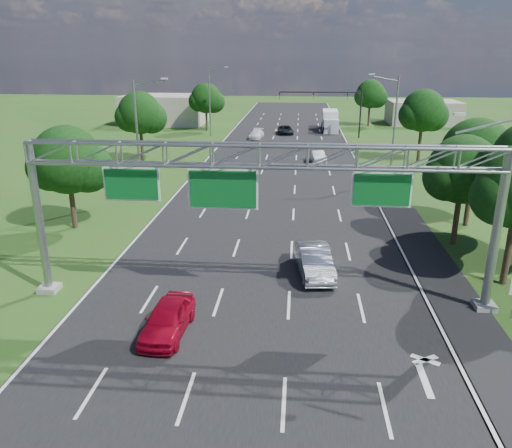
# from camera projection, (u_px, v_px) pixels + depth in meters

# --- Properties ---
(ground) EXTENTS (220.00, 220.00, 0.00)m
(ground) POSITION_uv_depth(u_px,v_px,m) (273.00, 201.00, 42.74)
(ground) COLOR #204C17
(ground) RESTS_ON ground
(road) EXTENTS (18.00, 180.00, 0.02)m
(road) POSITION_uv_depth(u_px,v_px,m) (273.00, 201.00, 42.74)
(road) COLOR black
(road) RESTS_ON ground
(road_flare) EXTENTS (3.00, 30.00, 0.02)m
(road_flare) POSITION_uv_depth(u_px,v_px,m) (446.00, 289.00, 26.83)
(road_flare) COLOR black
(road_flare) RESTS_ON ground
(sign_gantry) EXTENTS (23.50, 1.00, 9.56)m
(sign_gantry) POSITION_uv_depth(u_px,v_px,m) (261.00, 168.00, 23.51)
(sign_gantry) COLOR gray
(sign_gantry) RESTS_ON ground
(traffic_signal) EXTENTS (12.21, 0.24, 7.00)m
(traffic_signal) POSITION_uv_depth(u_px,v_px,m) (337.00, 102.00, 73.42)
(traffic_signal) COLOR black
(traffic_signal) RESTS_ON ground
(streetlight_l_near) EXTENTS (2.97, 0.22, 10.16)m
(streetlight_l_near) POSITION_uv_depth(u_px,v_px,m) (139.00, 134.00, 41.85)
(streetlight_l_near) COLOR gray
(streetlight_l_near) RESTS_ON ground
(streetlight_l_far) EXTENTS (2.97, 0.22, 10.16)m
(streetlight_l_far) POSITION_uv_depth(u_px,v_px,m) (211.00, 98.00, 74.82)
(streetlight_l_far) COLOR gray
(streetlight_l_far) RESTS_ON ground
(streetlight_r_mid) EXTENTS (2.97, 0.22, 10.16)m
(streetlight_r_mid) POSITION_uv_depth(u_px,v_px,m) (393.00, 122.00, 49.42)
(streetlight_r_mid) COLOR gray
(streetlight_r_mid) RESTS_ON ground
(tree_verge_la) EXTENTS (5.76, 4.80, 7.40)m
(tree_verge_la) POSITION_uv_depth(u_px,v_px,m) (69.00, 163.00, 34.82)
(tree_verge_la) COLOR #2D2116
(tree_verge_la) RESTS_ON ground
(tree_verge_lb) EXTENTS (5.76, 4.80, 8.06)m
(tree_verge_lb) POSITION_uv_depth(u_px,v_px,m) (140.00, 115.00, 56.44)
(tree_verge_lb) COLOR #2D2116
(tree_verge_lb) RESTS_ON ground
(tree_verge_lc) EXTENTS (5.76, 4.80, 7.62)m
(tree_verge_lc) POSITION_uv_depth(u_px,v_px,m) (206.00, 100.00, 79.90)
(tree_verge_lc) COLOR #2D2116
(tree_verge_lc) RESTS_ON ground
(tree_verge_rd) EXTENTS (5.76, 4.80, 8.28)m
(tree_verge_rd) POSITION_uv_depth(u_px,v_px,m) (423.00, 113.00, 56.59)
(tree_verge_rd) COLOR #2D2116
(tree_verge_rd) RESTS_ON ground
(tree_verge_re) EXTENTS (5.76, 4.80, 7.84)m
(tree_verge_re) POSITION_uv_depth(u_px,v_px,m) (371.00, 95.00, 85.16)
(tree_verge_re) COLOR #2D2116
(tree_verge_re) RESTS_ON ground
(building_left) EXTENTS (14.00, 10.00, 5.00)m
(building_left) POSITION_uv_depth(u_px,v_px,m) (165.00, 109.00, 88.95)
(building_left) COLOR gray
(building_left) RESTS_ON ground
(building_right) EXTENTS (12.00, 9.00, 4.00)m
(building_right) POSITION_uv_depth(u_px,v_px,m) (423.00, 112.00, 89.12)
(building_right) COLOR gray
(building_right) RESTS_ON ground
(red_coupe) EXTENTS (1.96, 4.43, 1.48)m
(red_coupe) POSITION_uv_depth(u_px,v_px,m) (168.00, 319.00, 22.41)
(red_coupe) COLOR #AD0821
(red_coupe) RESTS_ON ground
(silver_sedan) EXTENTS (2.38, 5.12, 1.62)m
(silver_sedan) POSITION_uv_depth(u_px,v_px,m) (314.00, 261.00, 28.44)
(silver_sedan) COLOR #ADB2B9
(silver_sedan) RESTS_ON ground
(car_queue_a) EXTENTS (2.16, 4.52, 1.27)m
(car_queue_a) POSITION_uv_depth(u_px,v_px,m) (256.00, 134.00, 74.07)
(car_queue_a) COLOR white
(car_queue_a) RESTS_ON ground
(car_queue_b) EXTENTS (2.71, 4.82, 1.27)m
(car_queue_b) POSITION_uv_depth(u_px,v_px,m) (286.00, 130.00, 78.11)
(car_queue_b) COLOR black
(car_queue_b) RESTS_ON ground
(car_queue_d) EXTENTS (1.95, 4.19, 1.33)m
(car_queue_d) POSITION_uv_depth(u_px,v_px,m) (318.00, 157.00, 57.59)
(car_queue_d) COLOR white
(car_queue_d) RESTS_ON ground
(box_truck) EXTENTS (2.54, 8.30, 3.13)m
(box_truck) POSITION_uv_depth(u_px,v_px,m) (330.00, 121.00, 81.53)
(box_truck) COLOR white
(box_truck) RESTS_ON ground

